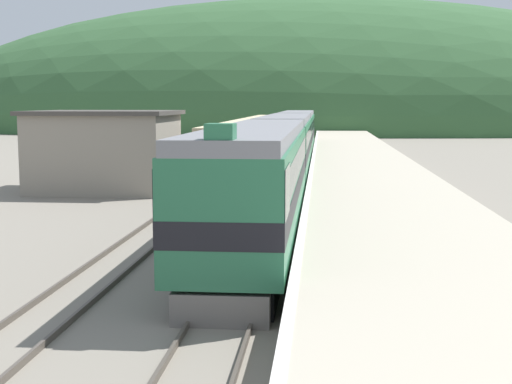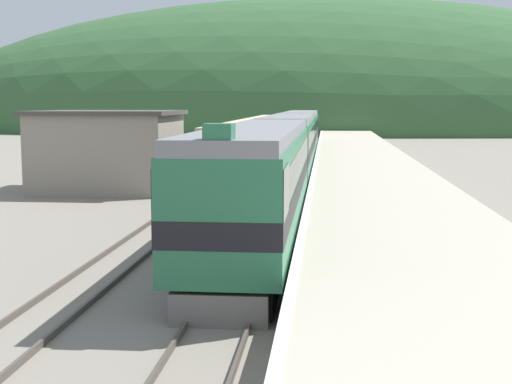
{
  "view_description": "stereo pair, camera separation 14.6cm",
  "coord_description": "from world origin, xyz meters",
  "px_view_note": "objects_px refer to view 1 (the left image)",
  "views": [
    {
      "loc": [
        2.26,
        4.04,
        5.08
      ],
      "look_at": [
        0.38,
        24.41,
        2.5
      ],
      "focal_mm": 50.0,
      "sensor_mm": 36.0,
      "label": 1
    },
    {
      "loc": [
        2.4,
        4.06,
        5.08
      ],
      "look_at": [
        0.38,
        24.41,
        2.5
      ],
      "focal_mm": 50.0,
      "sensor_mm": 36.0,
      "label": 2
    }
  ],
  "objects_px": {
    "express_train_lead_car": "(258,180)",
    "carriage_second": "(286,145)",
    "carriage_third": "(297,132)",
    "siding_train": "(253,137)"
  },
  "relations": [
    {
      "from": "carriage_second",
      "to": "siding_train",
      "type": "bearing_deg",
      "value": 101.53
    },
    {
      "from": "express_train_lead_car",
      "to": "carriage_second",
      "type": "relative_size",
      "value": 1.01
    },
    {
      "from": "siding_train",
      "to": "express_train_lead_car",
      "type": "bearing_deg",
      "value": -84.23
    },
    {
      "from": "express_train_lead_car",
      "to": "carriage_second",
      "type": "height_order",
      "value": "express_train_lead_car"
    },
    {
      "from": "express_train_lead_car",
      "to": "carriage_third",
      "type": "height_order",
      "value": "express_train_lead_car"
    },
    {
      "from": "carriage_second",
      "to": "carriage_third",
      "type": "distance_m",
      "value": 20.61
    },
    {
      "from": "express_train_lead_car",
      "to": "carriage_third",
      "type": "xyz_separation_m",
      "value": [
        0.0,
        41.55,
        -0.01
      ]
    },
    {
      "from": "express_train_lead_car",
      "to": "siding_train",
      "type": "bearing_deg",
      "value": 95.77
    },
    {
      "from": "carriage_second",
      "to": "siding_train",
      "type": "height_order",
      "value": "carriage_second"
    },
    {
      "from": "express_train_lead_car",
      "to": "carriage_second",
      "type": "distance_m",
      "value": 20.94
    }
  ]
}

